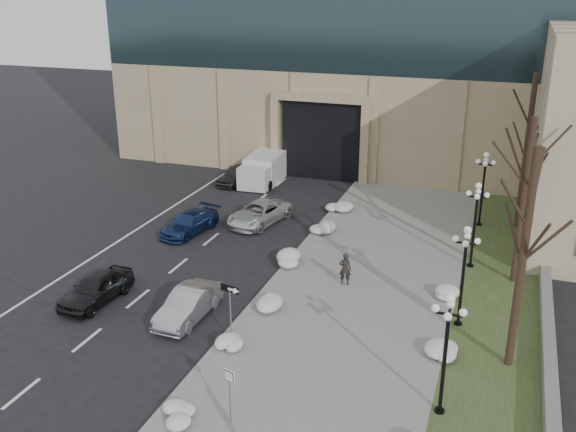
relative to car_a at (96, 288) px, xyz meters
name	(u,v)px	position (x,y,z in m)	size (l,w,h in m)	color
sidewalk	(360,294)	(11.65, 4.91, -0.66)	(9.00, 40.00, 0.12)	gray
curb	(274,280)	(7.15, 4.91, -0.65)	(0.30, 40.00, 0.14)	gray
grass_strip	(499,316)	(18.15, 4.91, -0.67)	(4.00, 40.00, 0.10)	#334221
stone_wall	(546,298)	(20.15, 6.91, -0.37)	(0.50, 30.00, 0.70)	gray
car_a	(96,288)	(0.00, 0.00, 0.00)	(1.69, 4.20, 1.43)	black
car_b	(188,305)	(4.87, 0.06, -0.02)	(1.47, 4.22, 1.39)	#989A9F
car_c	(190,223)	(0.00, 9.42, -0.08)	(1.79, 4.40, 1.28)	navy
car_d	(259,213)	(3.36, 12.33, -0.03)	(2.27, 4.91, 1.37)	silver
car_e	(237,174)	(-1.39, 19.59, -0.02)	(1.65, 4.10, 1.40)	#323237
pedestrian	(345,269)	(10.69, 5.57, 0.24)	(0.61, 0.40, 1.67)	black
box_truck	(266,168)	(0.40, 21.04, 0.29)	(2.55, 6.63, 2.08)	silver
one_way_sign	(233,296)	(7.58, -1.01, 1.40)	(0.95, 0.36, 2.56)	slate
keep_sign	(229,385)	(9.72, -6.09, 0.91)	(0.46, 0.17, 2.21)	slate
snow_clump_b	(173,416)	(7.82, -6.70, -0.42)	(1.10, 1.60, 0.36)	silver
snow_clump_c	(232,343)	(7.79, -1.68, -0.42)	(1.10, 1.60, 0.36)	silver
snow_clump_d	(262,304)	(7.73, 1.87, -0.42)	(1.10, 1.60, 0.36)	silver
snow_clump_e	(290,261)	(7.29, 6.96, -0.42)	(1.10, 1.60, 0.36)	silver
snow_clump_f	(322,229)	(7.55, 11.98, -0.42)	(1.10, 1.60, 0.36)	silver
snow_clump_g	(338,207)	(7.44, 16.15, -0.42)	(1.10, 1.60, 0.36)	silver
snow_clump_i	(440,354)	(16.01, 0.37, -0.42)	(1.10, 1.60, 0.36)	silver
snow_clump_j	(448,299)	(15.81, 5.36, -0.42)	(1.10, 1.60, 0.36)	silver
lamppost_a	(447,339)	(16.45, -3.09, 2.36)	(1.18, 1.18, 4.76)	black
lamppost_b	(464,263)	(16.45, 3.41, 2.36)	(1.18, 1.18, 4.76)	black
lamppost_c	(476,214)	(16.45, 9.91, 2.36)	(1.18, 1.18, 4.76)	black
lamppost_d	(484,179)	(16.45, 16.41, 2.36)	(1.18, 1.18, 4.76)	black
tree_near	(527,230)	(18.65, 0.91, 5.11)	(3.20, 3.20, 9.00)	black
tree_mid	(527,178)	(18.65, 8.91, 4.79)	(3.20, 3.20, 8.50)	black
tree_far	(529,130)	(18.65, 16.91, 5.44)	(3.20, 3.20, 9.50)	black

